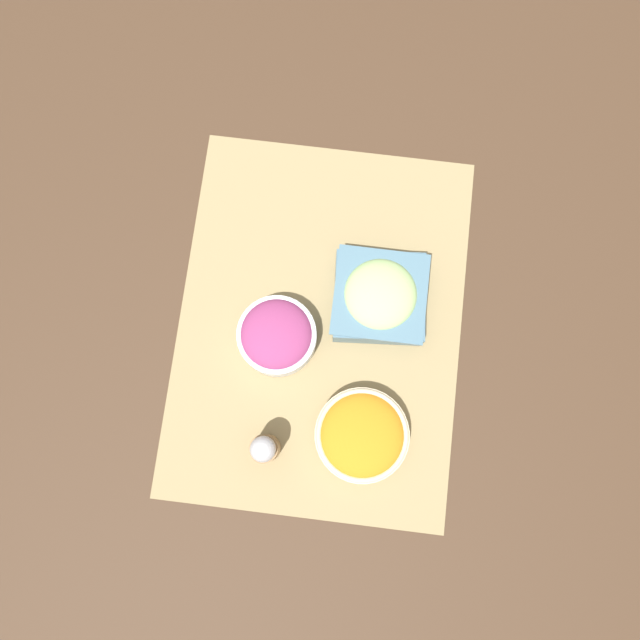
% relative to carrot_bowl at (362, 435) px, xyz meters
% --- Properties ---
extents(ground_plane, '(3.00, 3.00, 0.00)m').
position_rel_carrot_bowl_xyz_m(ground_plane, '(0.16, 0.08, -0.03)').
color(ground_plane, '#422D1E').
extents(placemat, '(0.59, 0.44, 0.00)m').
position_rel_carrot_bowl_xyz_m(placemat, '(0.16, 0.08, -0.03)').
color(placemat, '#937F56').
rests_on(placemat, ground_plane).
extents(carrot_bowl, '(0.14, 0.14, 0.05)m').
position_rel_carrot_bowl_xyz_m(carrot_bowl, '(0.00, 0.00, 0.00)').
color(carrot_bowl, beige).
rests_on(carrot_bowl, placemat).
extents(cucumber_bowl, '(0.15, 0.15, 0.07)m').
position_rel_carrot_bowl_xyz_m(cucumber_bowl, '(0.21, -0.00, 0.01)').
color(cucumber_bowl, slate).
rests_on(cucumber_bowl, placemat).
extents(onion_bowl, '(0.12, 0.12, 0.06)m').
position_rel_carrot_bowl_xyz_m(onion_bowl, '(0.13, 0.14, 0.01)').
color(onion_bowl, silver).
rests_on(onion_bowl, placemat).
extents(pepper_shaker, '(0.04, 0.04, 0.09)m').
position_rel_carrot_bowl_xyz_m(pepper_shaker, '(-0.04, 0.14, 0.02)').
color(pepper_shaker, olive).
rests_on(pepper_shaker, placemat).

